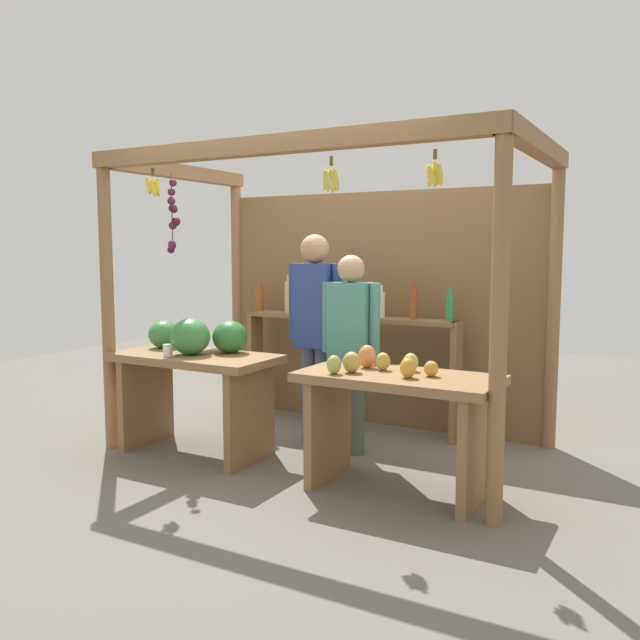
# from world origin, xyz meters

# --- Properties ---
(ground_plane) EXTENTS (12.00, 12.00, 0.00)m
(ground_plane) POSITION_xyz_m (0.00, 0.00, 0.00)
(ground_plane) COLOR slate
(ground_plane) RESTS_ON ground
(market_stall) EXTENTS (3.19, 1.82, 2.33)m
(market_stall) POSITION_xyz_m (-0.00, 0.40, 1.35)
(market_stall) COLOR olive
(market_stall) RESTS_ON ground
(fruit_counter_left) EXTENTS (1.29, 0.69, 1.06)m
(fruit_counter_left) POSITION_xyz_m (-0.86, -0.61, 0.69)
(fruit_counter_left) COLOR olive
(fruit_counter_left) RESTS_ON ground
(fruit_counter_right) EXTENTS (1.29, 0.64, 0.94)m
(fruit_counter_right) POSITION_xyz_m (0.83, -0.64, 0.58)
(fruit_counter_right) COLOR olive
(fruit_counter_right) RESTS_ON ground
(bottle_shelf_unit) EXTENTS (2.04, 0.22, 1.35)m
(bottle_shelf_unit) POSITION_xyz_m (-0.18, 0.64, 0.80)
(bottle_shelf_unit) COLOR olive
(bottle_shelf_unit) RESTS_ON ground
(vendor_man) EXTENTS (0.48, 0.23, 1.70)m
(vendor_man) POSITION_xyz_m (-0.17, 0.04, 1.03)
(vendor_man) COLOR #4F5771
(vendor_man) RESTS_ON ground
(vendor_woman) EXTENTS (0.48, 0.21, 1.54)m
(vendor_woman) POSITION_xyz_m (0.20, -0.05, 0.92)
(vendor_woman) COLOR #505D50
(vendor_woman) RESTS_ON ground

